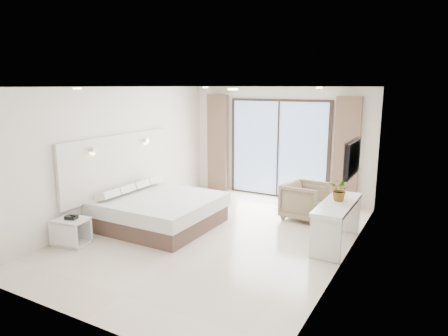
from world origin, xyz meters
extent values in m
plane|color=beige|center=(0.00, 0.00, 0.00)|extent=(6.20, 6.20, 0.00)
cube|color=silver|center=(0.00, 3.10, 1.35)|extent=(4.60, 0.02, 2.70)
cube|color=silver|center=(0.00, -3.10, 1.35)|extent=(4.60, 0.02, 2.70)
cube|color=silver|center=(-2.30, 0.00, 1.35)|extent=(0.02, 6.20, 2.70)
cube|color=silver|center=(2.30, 0.00, 1.35)|extent=(0.02, 6.20, 2.70)
cube|color=white|center=(0.00, 0.00, 2.70)|extent=(4.60, 6.20, 0.02)
cube|color=silver|center=(-2.25, -0.05, 1.15)|extent=(0.08, 3.00, 1.20)
cube|color=black|center=(2.25, 0.66, 1.55)|extent=(0.06, 1.00, 0.58)
cube|color=black|center=(2.21, 0.66, 1.55)|extent=(0.02, 1.04, 0.62)
cube|color=black|center=(0.00, 3.07, 1.20)|extent=(2.56, 0.04, 2.42)
cube|color=#96B7F1|center=(0.00, 3.04, 1.20)|extent=(2.40, 0.01, 2.30)
cube|color=brown|center=(-1.65, 2.96, 1.25)|extent=(0.55, 0.14, 2.50)
cube|color=brown|center=(1.65, 2.96, 1.25)|extent=(0.55, 0.14, 2.50)
cylinder|color=white|center=(-1.30, -1.80, 2.68)|extent=(0.12, 0.12, 0.02)
cylinder|color=white|center=(1.30, -1.80, 2.68)|extent=(0.12, 0.12, 0.02)
cylinder|color=white|center=(-1.30, 1.80, 2.68)|extent=(0.12, 0.12, 0.02)
cylinder|color=white|center=(1.30, 1.80, 2.68)|extent=(0.12, 0.12, 0.02)
cube|color=brown|center=(-1.24, -0.05, 0.16)|extent=(2.02, 1.92, 0.32)
cube|color=white|center=(-1.24, -0.05, 0.45)|extent=(2.10, 2.00, 0.26)
cube|color=white|center=(-1.95, -0.70, 0.66)|extent=(0.28, 0.40, 0.14)
cube|color=white|center=(-1.95, -0.27, 0.66)|extent=(0.28, 0.40, 0.14)
cube|color=white|center=(-1.95, 0.17, 0.66)|extent=(0.28, 0.40, 0.14)
cube|color=white|center=(-1.95, 0.61, 0.66)|extent=(0.28, 0.40, 0.14)
cube|color=silver|center=(-1.96, -1.56, 0.45)|extent=(0.58, 0.50, 0.05)
cube|color=silver|center=(-1.96, -1.56, 0.03)|extent=(0.58, 0.50, 0.05)
cube|color=silver|center=(-1.96, -1.75, 0.24)|extent=(0.52, 0.13, 0.43)
cube|color=silver|center=(-1.96, -1.37, 0.24)|extent=(0.52, 0.13, 0.43)
cube|color=black|center=(-1.94, -1.57, 0.51)|extent=(0.22, 0.19, 0.06)
cube|color=silver|center=(2.04, 0.66, 0.74)|extent=(0.51, 1.63, 0.06)
cube|color=silver|center=(2.04, -0.07, 0.35)|extent=(0.49, 0.06, 0.71)
cube|color=silver|center=(2.04, 1.40, 0.35)|extent=(0.49, 0.06, 0.71)
imported|color=#33662D|center=(2.04, 0.77, 0.92)|extent=(0.46, 0.49, 0.30)
imported|color=#8A7F5A|center=(1.12, 1.76, 0.42)|extent=(0.83, 0.88, 0.85)
camera|label=1|loc=(3.51, -6.00, 2.72)|focal=32.00mm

